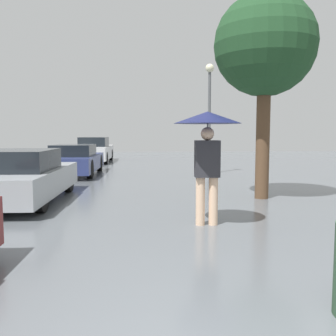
{
  "coord_description": "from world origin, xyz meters",
  "views": [
    {
      "loc": [
        -0.44,
        -1.68,
        1.6
      ],
      "look_at": [
        -0.08,
        4.66,
        1.0
      ],
      "focal_mm": 40.0,
      "sensor_mm": 36.0,
      "label": 1
    }
  ],
  "objects_px": {
    "pedestrian": "(207,134)",
    "tree": "(265,47)",
    "parked_car_second": "(20,177)",
    "street_lamp": "(209,100)",
    "parked_car_third": "(75,160)",
    "parked_car_farthest": "(95,150)"
  },
  "relations": [
    {
      "from": "parked_car_farthest",
      "to": "tree",
      "type": "distance_m",
      "value": 13.37
    },
    {
      "from": "pedestrian",
      "to": "tree",
      "type": "relative_size",
      "value": 0.4
    },
    {
      "from": "parked_car_third",
      "to": "parked_car_farthest",
      "type": "distance_m",
      "value": 6.3
    },
    {
      "from": "parked_car_second",
      "to": "tree",
      "type": "xyz_separation_m",
      "value": [
        5.75,
        0.11,
        3.05
      ]
    },
    {
      "from": "parked_car_third",
      "to": "parked_car_farthest",
      "type": "relative_size",
      "value": 0.93
    },
    {
      "from": "parked_car_second",
      "to": "parked_car_third",
      "type": "xyz_separation_m",
      "value": [
        0.21,
        5.55,
        -0.02
      ]
    },
    {
      "from": "tree",
      "to": "pedestrian",
      "type": "bearing_deg",
      "value": -124.54
    },
    {
      "from": "parked_car_second",
      "to": "street_lamp",
      "type": "relative_size",
      "value": 1.01
    },
    {
      "from": "parked_car_farthest",
      "to": "street_lamp",
      "type": "relative_size",
      "value": 1.07
    },
    {
      "from": "pedestrian",
      "to": "tree",
      "type": "xyz_separation_m",
      "value": [
        1.76,
        2.56,
        2.04
      ]
    },
    {
      "from": "parked_car_third",
      "to": "tree",
      "type": "distance_m",
      "value": 8.35
    },
    {
      "from": "parked_car_second",
      "to": "parked_car_farthest",
      "type": "height_order",
      "value": "parked_car_farthest"
    },
    {
      "from": "street_lamp",
      "to": "tree",
      "type": "bearing_deg",
      "value": -85.96
    },
    {
      "from": "pedestrian",
      "to": "parked_car_second",
      "type": "height_order",
      "value": "pedestrian"
    },
    {
      "from": "parked_car_second",
      "to": "street_lamp",
      "type": "bearing_deg",
      "value": 46.39
    },
    {
      "from": "tree",
      "to": "parked_car_farthest",
      "type": "bearing_deg",
      "value": 115.75
    },
    {
      "from": "parked_car_second",
      "to": "parked_car_farthest",
      "type": "distance_m",
      "value": 11.85
    },
    {
      "from": "pedestrian",
      "to": "parked_car_farthest",
      "type": "xyz_separation_m",
      "value": [
        -3.9,
        14.3,
        -0.95
      ]
    },
    {
      "from": "tree",
      "to": "parked_car_third",
      "type": "bearing_deg",
      "value": 135.52
    },
    {
      "from": "parked_car_farthest",
      "to": "parked_car_second",
      "type": "bearing_deg",
      "value": -90.44
    },
    {
      "from": "street_lamp",
      "to": "parked_car_farthest",
      "type": "bearing_deg",
      "value": 130.28
    },
    {
      "from": "pedestrian",
      "to": "parked_car_second",
      "type": "xyz_separation_m",
      "value": [
        -3.99,
        2.45,
        -1.01
      ]
    }
  ]
}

